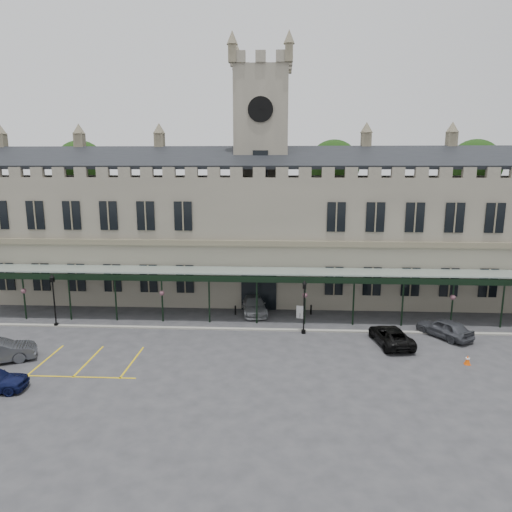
{
  "coord_description": "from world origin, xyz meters",
  "views": [
    {
      "loc": [
        1.9,
        -29.33,
        13.02
      ],
      "look_at": [
        0.0,
        6.0,
        6.0
      ],
      "focal_mm": 32.0,
      "sensor_mm": 36.0,
      "label": 1
    }
  ],
  "objects_px": {
    "station_building": "(261,232)",
    "car_right_a": "(444,328)",
    "sign_board": "(300,312)",
    "traffic_cone": "(468,360)",
    "clock_tower": "(261,165)",
    "lamp_post_left": "(54,296)",
    "lamp_post_mid": "(304,302)",
    "car_van": "(391,336)",
    "car_taxi": "(254,305)"
  },
  "relations": [
    {
      "from": "station_building",
      "to": "car_right_a",
      "type": "height_order",
      "value": "station_building"
    },
    {
      "from": "sign_board",
      "to": "traffic_cone",
      "type": "bearing_deg",
      "value": -22.66
    },
    {
      "from": "clock_tower",
      "to": "lamp_post_left",
      "type": "bearing_deg",
      "value": -147.44
    },
    {
      "from": "lamp_post_mid",
      "to": "station_building",
      "type": "bearing_deg",
      "value": 109.27
    },
    {
      "from": "car_van",
      "to": "car_right_a",
      "type": "distance_m",
      "value": 4.76
    },
    {
      "from": "lamp_post_left",
      "to": "sign_board",
      "type": "distance_m",
      "value": 20.51
    },
    {
      "from": "sign_board",
      "to": "car_van",
      "type": "relative_size",
      "value": 0.24
    },
    {
      "from": "station_building",
      "to": "sign_board",
      "type": "bearing_deg",
      "value": -63.3
    },
    {
      "from": "car_van",
      "to": "lamp_post_left",
      "type": "bearing_deg",
      "value": -13.68
    },
    {
      "from": "lamp_post_mid",
      "to": "car_van",
      "type": "height_order",
      "value": "lamp_post_mid"
    },
    {
      "from": "traffic_cone",
      "to": "sign_board",
      "type": "height_order",
      "value": "sign_board"
    },
    {
      "from": "lamp_post_mid",
      "to": "sign_board",
      "type": "relative_size",
      "value": 3.79
    },
    {
      "from": "lamp_post_mid",
      "to": "traffic_cone",
      "type": "bearing_deg",
      "value": -25.99
    },
    {
      "from": "clock_tower",
      "to": "car_right_a",
      "type": "distance_m",
      "value": 22.2
    },
    {
      "from": "station_building",
      "to": "lamp_post_mid",
      "type": "height_order",
      "value": "station_building"
    },
    {
      "from": "sign_board",
      "to": "car_van",
      "type": "distance_m",
      "value": 8.48
    },
    {
      "from": "lamp_post_mid",
      "to": "clock_tower",
      "type": "bearing_deg",
      "value": 109.12
    },
    {
      "from": "sign_board",
      "to": "car_van",
      "type": "height_order",
      "value": "car_van"
    },
    {
      "from": "lamp_post_mid",
      "to": "car_van",
      "type": "distance_m",
      "value": 6.89
    },
    {
      "from": "car_taxi",
      "to": "car_van",
      "type": "xyz_separation_m",
      "value": [
        10.58,
        -6.91,
        -0.07
      ]
    },
    {
      "from": "car_van",
      "to": "car_right_a",
      "type": "height_order",
      "value": "car_right_a"
    },
    {
      "from": "sign_board",
      "to": "car_right_a",
      "type": "height_order",
      "value": "car_right_a"
    },
    {
      "from": "lamp_post_mid",
      "to": "car_right_a",
      "type": "relative_size",
      "value": 0.99
    },
    {
      "from": "traffic_cone",
      "to": "lamp_post_mid",
      "type": "bearing_deg",
      "value": 154.01
    },
    {
      "from": "sign_board",
      "to": "lamp_post_left",
      "type": "bearing_deg",
      "value": -154.76
    },
    {
      "from": "traffic_cone",
      "to": "sign_board",
      "type": "distance_m",
      "value": 13.89
    },
    {
      "from": "lamp_post_mid",
      "to": "traffic_cone",
      "type": "xyz_separation_m",
      "value": [
        10.64,
        -5.19,
        -2.24
      ]
    },
    {
      "from": "clock_tower",
      "to": "car_van",
      "type": "height_order",
      "value": "clock_tower"
    },
    {
      "from": "station_building",
      "to": "lamp_post_left",
      "type": "height_order",
      "value": "station_building"
    },
    {
      "from": "clock_tower",
      "to": "car_right_a",
      "type": "relative_size",
      "value": 5.68
    },
    {
      "from": "clock_tower",
      "to": "lamp_post_left",
      "type": "relative_size",
      "value": 5.57
    },
    {
      "from": "clock_tower",
      "to": "sign_board",
      "type": "distance_m",
      "value": 15.05
    },
    {
      "from": "station_building",
      "to": "lamp_post_left",
      "type": "xyz_separation_m",
      "value": [
        -16.48,
        -10.44,
        -3.83
      ]
    },
    {
      "from": "station_building",
      "to": "car_taxi",
      "type": "xyz_separation_m",
      "value": [
        -0.42,
        -5.91,
        -5.73
      ]
    },
    {
      "from": "sign_board",
      "to": "car_van",
      "type": "bearing_deg",
      "value": -23.75
    },
    {
      "from": "lamp_post_mid",
      "to": "lamp_post_left",
      "type": "bearing_deg",
      "value": 178.62
    },
    {
      "from": "lamp_post_mid",
      "to": "traffic_cone",
      "type": "distance_m",
      "value": 12.05
    },
    {
      "from": "station_building",
      "to": "lamp_post_left",
      "type": "relative_size",
      "value": 13.47
    },
    {
      "from": "lamp_post_left",
      "to": "lamp_post_mid",
      "type": "xyz_separation_m",
      "value": [
        20.29,
        -0.49,
        -0.08
      ]
    },
    {
      "from": "lamp_post_left",
      "to": "lamp_post_mid",
      "type": "distance_m",
      "value": 20.3
    },
    {
      "from": "sign_board",
      "to": "car_taxi",
      "type": "distance_m",
      "value": 4.35
    },
    {
      "from": "station_building",
      "to": "lamp_post_mid",
      "type": "xyz_separation_m",
      "value": [
        3.82,
        -10.92,
        -3.91
      ]
    },
    {
      "from": "car_right_a",
      "to": "clock_tower",
      "type": "bearing_deg",
      "value": -72.41
    },
    {
      "from": "lamp_post_left",
      "to": "lamp_post_mid",
      "type": "height_order",
      "value": "lamp_post_left"
    },
    {
      "from": "clock_tower",
      "to": "sign_board",
      "type": "xyz_separation_m",
      "value": [
        3.69,
        -7.42,
        -12.56
      ]
    },
    {
      "from": "lamp_post_left",
      "to": "sign_board",
      "type": "bearing_deg",
      "value": 8.73
    },
    {
      "from": "clock_tower",
      "to": "car_van",
      "type": "distance_m",
      "value": 20.61
    },
    {
      "from": "lamp_post_left",
      "to": "car_right_a",
      "type": "height_order",
      "value": "lamp_post_left"
    },
    {
      "from": "lamp_post_left",
      "to": "car_taxi",
      "type": "xyz_separation_m",
      "value": [
        16.06,
        4.53,
        -1.91
      ]
    },
    {
      "from": "lamp_post_left",
      "to": "car_van",
      "type": "relative_size",
      "value": 0.94
    }
  ]
}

